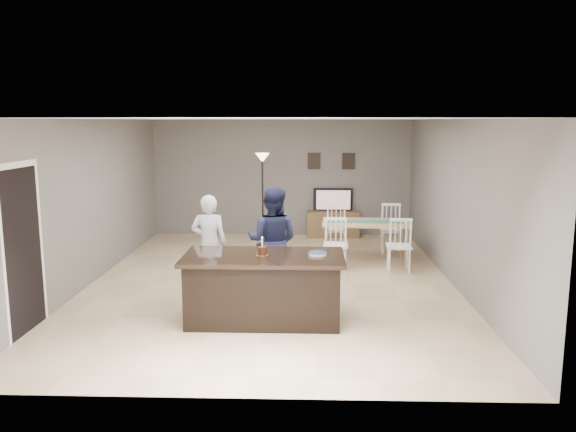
{
  "coord_description": "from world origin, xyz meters",
  "views": [
    {
      "loc": [
        0.56,
        -9.08,
        2.67
      ],
      "look_at": [
        0.28,
        -0.3,
        1.18
      ],
      "focal_mm": 35.0,
      "sensor_mm": 36.0,
      "label": 1
    }
  ],
  "objects_px": {
    "man": "(272,241)",
    "plate_stack": "(318,254)",
    "tv_console": "(333,224)",
    "dining_table": "(365,228)",
    "woman": "(209,243)",
    "birthday_cake": "(262,251)",
    "floor_lamp": "(262,174)",
    "television": "(333,200)",
    "kitchen_island": "(264,287)"
  },
  "relations": [
    {
      "from": "television",
      "to": "dining_table",
      "type": "relative_size",
      "value": 0.47
    },
    {
      "from": "man",
      "to": "dining_table",
      "type": "bearing_deg",
      "value": -117.22
    },
    {
      "from": "man",
      "to": "woman",
      "type": "bearing_deg",
      "value": 5.26
    },
    {
      "from": "plate_stack",
      "to": "man",
      "type": "bearing_deg",
      "value": 120.46
    },
    {
      "from": "television",
      "to": "dining_table",
      "type": "distance_m",
      "value": 2.4
    },
    {
      "from": "tv_console",
      "to": "dining_table",
      "type": "relative_size",
      "value": 0.62
    },
    {
      "from": "tv_console",
      "to": "kitchen_island",
      "type": "bearing_deg",
      "value": -102.16
    },
    {
      "from": "man",
      "to": "plate_stack",
      "type": "distance_m",
      "value": 1.33
    },
    {
      "from": "dining_table",
      "to": "television",
      "type": "bearing_deg",
      "value": 105.52
    },
    {
      "from": "man",
      "to": "floor_lamp",
      "type": "bearing_deg",
      "value": -72.35
    },
    {
      "from": "television",
      "to": "man",
      "type": "height_order",
      "value": "man"
    },
    {
      "from": "woman",
      "to": "birthday_cake",
      "type": "height_order",
      "value": "woman"
    },
    {
      "from": "kitchen_island",
      "to": "man",
      "type": "distance_m",
      "value": 1.25
    },
    {
      "from": "man",
      "to": "birthday_cake",
      "type": "relative_size",
      "value": 6.74
    },
    {
      "from": "dining_table",
      "to": "kitchen_island",
      "type": "bearing_deg",
      "value": -114.12
    },
    {
      "from": "woman",
      "to": "dining_table",
      "type": "bearing_deg",
      "value": -140.52
    },
    {
      "from": "birthday_cake",
      "to": "plate_stack",
      "type": "height_order",
      "value": "birthday_cake"
    },
    {
      "from": "floor_lamp",
      "to": "woman",
      "type": "bearing_deg",
      "value": -100.09
    },
    {
      "from": "man",
      "to": "kitchen_island",
      "type": "bearing_deg",
      "value": 98.44
    },
    {
      "from": "kitchen_island",
      "to": "dining_table",
      "type": "xyz_separation_m",
      "value": [
        1.71,
        3.31,
        0.18
      ]
    },
    {
      "from": "dining_table",
      "to": "floor_lamp",
      "type": "height_order",
      "value": "floor_lamp"
    },
    {
      "from": "television",
      "to": "birthday_cake",
      "type": "xyz_separation_m",
      "value": [
        -1.22,
        -5.63,
        0.1
      ]
    },
    {
      "from": "kitchen_island",
      "to": "tv_console",
      "type": "xyz_separation_m",
      "value": [
        1.2,
        5.57,
        -0.15
      ]
    },
    {
      "from": "dining_table",
      "to": "woman",
      "type": "bearing_deg",
      "value": -139.51
    },
    {
      "from": "television",
      "to": "tv_console",
      "type": "bearing_deg",
      "value": 90.0
    },
    {
      "from": "kitchen_island",
      "to": "television",
      "type": "height_order",
      "value": "television"
    },
    {
      "from": "birthday_cake",
      "to": "man",
      "type": "bearing_deg",
      "value": 86.73
    },
    {
      "from": "tv_console",
      "to": "television",
      "type": "relative_size",
      "value": 1.31
    },
    {
      "from": "floor_lamp",
      "to": "kitchen_island",
      "type": "bearing_deg",
      "value": -85.52
    },
    {
      "from": "woman",
      "to": "tv_console",
      "type": "bearing_deg",
      "value": -114.44
    },
    {
      "from": "television",
      "to": "dining_table",
      "type": "bearing_deg",
      "value": 102.31
    },
    {
      "from": "woman",
      "to": "dining_table",
      "type": "height_order",
      "value": "woman"
    },
    {
      "from": "birthday_cake",
      "to": "dining_table",
      "type": "relative_size",
      "value": 0.13
    },
    {
      "from": "man",
      "to": "plate_stack",
      "type": "relative_size",
      "value": 6.85
    },
    {
      "from": "kitchen_island",
      "to": "woman",
      "type": "height_order",
      "value": "woman"
    },
    {
      "from": "birthday_cake",
      "to": "floor_lamp",
      "type": "distance_m",
      "value": 4.64
    },
    {
      "from": "woman",
      "to": "man",
      "type": "relative_size",
      "value": 0.92
    },
    {
      "from": "woman",
      "to": "plate_stack",
      "type": "height_order",
      "value": "woman"
    },
    {
      "from": "tv_console",
      "to": "woman",
      "type": "relative_size",
      "value": 0.78
    },
    {
      "from": "kitchen_island",
      "to": "television",
      "type": "bearing_deg",
      "value": 77.99
    },
    {
      "from": "tv_console",
      "to": "man",
      "type": "distance_m",
      "value": 4.56
    },
    {
      "from": "television",
      "to": "plate_stack",
      "type": "relative_size",
      "value": 3.73
    },
    {
      "from": "man",
      "to": "floor_lamp",
      "type": "xyz_separation_m",
      "value": [
        -0.41,
        3.41,
        0.71
      ]
    },
    {
      "from": "television",
      "to": "plate_stack",
      "type": "bearing_deg",
      "value": 85.13
    },
    {
      "from": "birthday_cake",
      "to": "dining_table",
      "type": "xyz_separation_m",
      "value": [
        1.73,
        3.29,
        -0.32
      ]
    },
    {
      "from": "tv_console",
      "to": "plate_stack",
      "type": "bearing_deg",
      "value": -94.93
    },
    {
      "from": "tv_console",
      "to": "plate_stack",
      "type": "relative_size",
      "value": 4.89
    },
    {
      "from": "kitchen_island",
      "to": "man",
      "type": "xyz_separation_m",
      "value": [
        0.05,
        1.19,
        0.39
      ]
    },
    {
      "from": "kitchen_island",
      "to": "floor_lamp",
      "type": "xyz_separation_m",
      "value": [
        -0.36,
        4.6,
        1.09
      ]
    },
    {
      "from": "kitchen_island",
      "to": "tv_console",
      "type": "distance_m",
      "value": 5.7
    }
  ]
}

